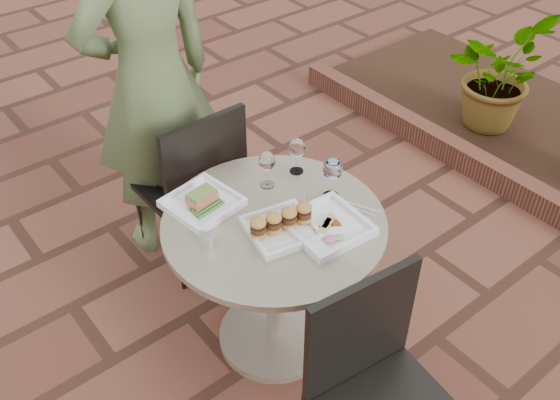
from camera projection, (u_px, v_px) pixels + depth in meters
ground at (311, 326)px, 2.98m from camera, size 60.00×60.00×0.00m
cafe_table at (274, 264)px, 2.63m from camera, size 0.90×0.90×0.73m
chair_far at (196, 179)px, 2.98m from camera, size 0.44×0.44×0.93m
chair_near at (376, 378)px, 2.12m from camera, size 0.49×0.49×0.93m
diner at (151, 81)px, 2.90m from camera, size 0.69×0.46×1.89m
plate_salmon at (203, 202)px, 2.53m from camera, size 0.30×0.30×0.07m
plate_sliders at (281, 224)px, 2.40m from camera, size 0.30×0.30×0.16m
plate_tuna at (327, 226)px, 2.42m from camera, size 0.31×0.31×0.03m
wine_glass_right at (333, 170)px, 2.50m from camera, size 0.08×0.08×0.19m
wine_glass_mid at (267, 162)px, 2.57m from camera, size 0.07×0.07×0.17m
wine_glass_far at (297, 149)px, 2.65m from camera, size 0.07×0.07×0.17m
steel_ramekin at (208, 240)px, 2.35m from camera, size 0.06×0.06×0.04m
cutlery_set at (356, 209)px, 2.52m from camera, size 0.16×0.22×0.00m
planter_curb at (473, 162)px, 3.89m from camera, size 0.12×3.00×0.15m
mulch_bed at (536, 130)px, 4.26m from camera, size 1.30×3.00×0.06m
potted_plant_a at (496, 74)px, 4.05m from camera, size 0.82×0.77×0.73m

